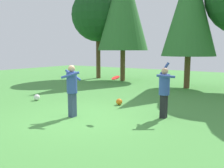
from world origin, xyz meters
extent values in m
plane|color=#4C9342|center=(0.00, 0.00, 0.00)|extent=(40.00, 40.00, 0.00)
cube|color=black|center=(2.21, 1.48, 0.38)|extent=(0.19, 0.22, 0.77)
cylinder|color=#334C9E|center=(2.21, 1.48, 1.10)|extent=(0.34, 0.34, 0.67)
sphere|color=tan|center=(2.21, 1.48, 1.53)|extent=(0.22, 0.22, 0.22)
cylinder|color=#334C9E|center=(2.31, 1.32, 1.39)|extent=(0.52, 0.37, 0.12)
cylinder|color=#334C9E|center=(2.10, 1.65, 1.55)|extent=(0.36, 0.27, 0.52)
cube|color=#38476B|center=(-0.33, -0.09, 0.40)|extent=(0.19, 0.22, 0.80)
cylinder|color=#334C9E|center=(-0.33, -0.09, 1.15)|extent=(0.34, 0.34, 0.70)
sphere|color=tan|center=(-0.33, -0.09, 1.60)|extent=(0.23, 0.23, 0.23)
cylinder|color=#334C9E|center=(-0.43, 0.08, 1.37)|extent=(0.50, 0.35, 0.40)
cylinder|color=#334C9E|center=(-0.23, -0.26, 1.41)|extent=(0.55, 0.38, 0.24)
cylinder|color=red|center=(0.89, 0.65, 1.31)|extent=(0.35, 0.35, 0.12)
sphere|color=white|center=(-3.44, 0.92, 0.13)|extent=(0.27, 0.27, 0.27)
sphere|color=blue|center=(1.50, 3.34, 0.10)|extent=(0.20, 0.20, 0.20)
sphere|color=orange|center=(0.02, 2.23, 0.13)|extent=(0.26, 0.26, 0.26)
cylinder|color=brown|center=(-6.41, 9.21, 1.83)|extent=(0.34, 0.34, 3.66)
sphere|color=#19471E|center=(-6.41, 9.21, 4.86)|extent=(4.02, 4.02, 4.02)
cylinder|color=brown|center=(-3.97, 8.92, 1.98)|extent=(0.34, 0.34, 3.97)
cone|color=#337033|center=(-3.97, 8.92, 5.35)|extent=(3.57, 3.57, 6.34)
cylinder|color=brown|center=(0.92, 8.12, 1.69)|extent=(0.33, 0.33, 3.38)
cone|color=#337033|center=(0.92, 8.12, 4.56)|extent=(3.04, 3.04, 5.40)
camera|label=1|loc=(5.07, -5.68, 2.18)|focal=38.16mm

